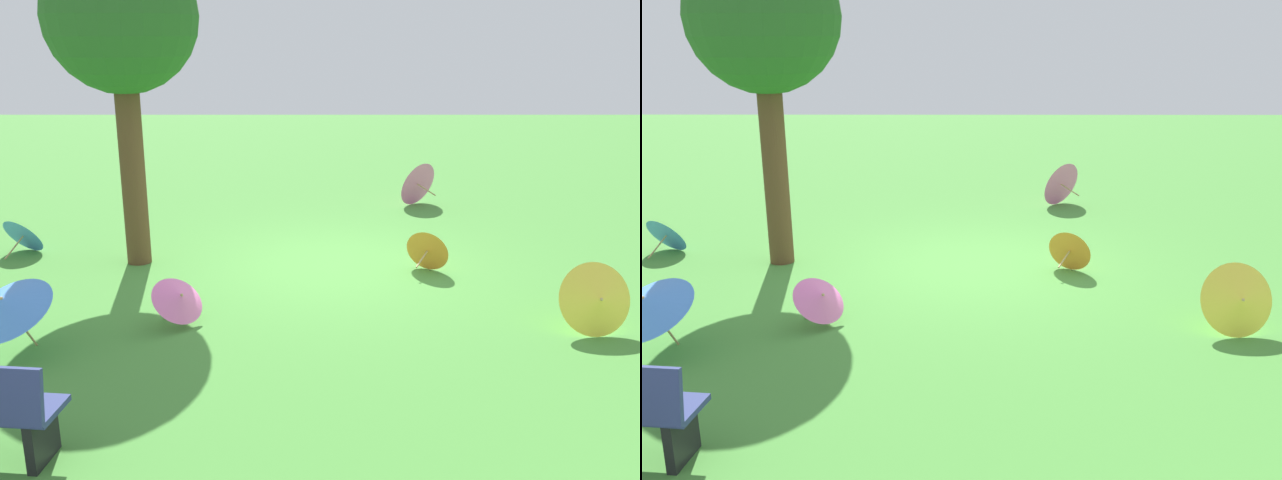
{
  "view_description": "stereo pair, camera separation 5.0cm",
  "coord_description": "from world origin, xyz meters",
  "views": [
    {
      "loc": [
        0.13,
        9.55,
        3.23
      ],
      "look_at": [
        0.13,
        0.73,
        0.6
      ],
      "focal_mm": 38.64,
      "sensor_mm": 36.0,
      "label": 1
    },
    {
      "loc": [
        0.08,
        9.55,
        3.23
      ],
      "look_at": [
        0.13,
        0.73,
        0.6
      ],
      "focal_mm": 38.64,
      "sensor_mm": 36.0,
      "label": 2
    }
  ],
  "objects": [
    {
      "name": "parasol_blue_0",
      "position": [
        3.34,
        3.0,
        0.59
      ],
      "size": [
        1.22,
        1.21,
        0.88
      ],
      "color": "tan",
      "rests_on": "ground"
    },
    {
      "name": "parasol_blue_1",
      "position": [
        4.66,
        -0.59,
        0.31
      ],
      "size": [
        0.82,
        0.75,
        0.62
      ],
      "color": "tan",
      "rests_on": "ground"
    },
    {
      "name": "ground",
      "position": [
        0.0,
        0.0,
        0.0
      ],
      "size": [
        40.0,
        40.0,
        0.0
      ],
      "primitive_type": "plane",
      "color": "#478C38"
    },
    {
      "name": "parasol_pink_1",
      "position": [
        1.74,
        2.19,
        0.34
      ],
      "size": [
        0.82,
        0.83,
        0.6
      ],
      "color": "tan",
      "rests_on": "ground"
    },
    {
      "name": "parasol_yellow_0",
      "position": [
        -2.96,
        2.43,
        0.42
      ],
      "size": [
        0.89,
        0.82,
        0.84
      ],
      "color": "tan",
      "rests_on": "ground"
    },
    {
      "name": "shade_tree",
      "position": [
        2.81,
        -0.15,
        3.41
      ],
      "size": [
        2.1,
        2.1,
        4.54
      ],
      "color": "brown",
      "rests_on": "ground"
    },
    {
      "name": "parasol_orange_0",
      "position": [
        -1.42,
        0.22,
        0.32
      ],
      "size": [
        0.7,
        0.69,
        0.63
      ],
      "color": "tan",
      "rests_on": "ground"
    },
    {
      "name": "parasol_pink_2",
      "position": [
        -1.74,
        -3.77,
        0.45
      ],
      "size": [
        0.97,
        0.92,
        0.91
      ],
      "color": "tan",
      "rests_on": "ground"
    }
  ]
}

